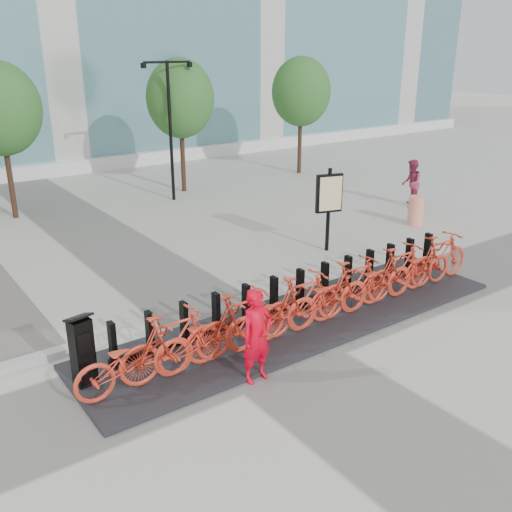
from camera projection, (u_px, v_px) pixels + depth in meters
ground at (259, 346)px, 11.05m from camera, size 120.00×120.00×0.00m
tree_1 at (0, 109)px, 18.12m from camera, size 2.60×2.60×5.10m
tree_2 at (180, 99)px, 21.69m from camera, size 2.60×2.60×5.10m
tree_3 at (301, 92)px, 24.98m from camera, size 2.60×2.60×5.10m
streetlamp at (170, 115)px, 20.54m from camera, size 2.00×0.20×5.00m
dock_pad at (301, 321)px, 11.98m from camera, size 9.60×2.40×0.08m
dock_rail_posts at (302, 289)px, 12.41m from camera, size 8.74×0.50×0.85m
bike_0 at (134, 359)px, 9.37m from camera, size 2.07×0.72×1.09m
bike_1 at (172, 344)px, 9.74m from camera, size 2.01×0.57×1.21m
bike_2 at (209, 335)px, 10.16m from camera, size 2.07×0.72×1.09m
bike_3 at (242, 321)px, 10.53m from camera, size 2.01×0.57×1.21m
bike_4 at (273, 314)px, 10.95m from camera, size 2.07×0.72×1.09m
bike_5 at (302, 302)px, 11.32m from camera, size 2.01×0.57×1.21m
bike_6 at (328, 296)px, 11.74m from camera, size 2.07×0.72×1.09m
bike_7 at (353, 286)px, 12.11m from camera, size 2.01×0.57×1.21m
bike_8 at (377, 281)px, 12.53m from camera, size 2.07×0.72×1.09m
bike_9 at (399, 271)px, 12.90m from camera, size 2.01×0.57×1.21m
bike_10 at (419, 267)px, 13.32m from camera, size 2.07×0.72×1.09m
bike_11 at (439, 258)px, 13.69m from camera, size 2.01×0.57×1.21m
kiosk at (82, 350)px, 9.47m from camera, size 0.45×0.40×1.32m
worker_red at (257, 336)px, 9.66m from camera, size 0.64×0.44×1.69m
pedestrian at (411, 183)px, 20.45m from camera, size 1.04×1.03×1.70m
construction_barrel at (416, 211)px, 18.43m from camera, size 0.60×0.60×0.94m
map_sign at (329, 197)px, 15.71m from camera, size 0.77×0.33×2.36m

